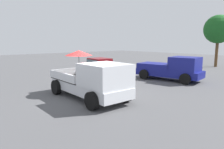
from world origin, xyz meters
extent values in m
plane|color=#4C4C4F|center=(0.00, 0.00, 0.00)|extent=(80.00, 80.00, 0.00)
cylinder|color=black|center=(1.76, 0.96, 0.40)|extent=(0.80, 0.29, 0.80)
cylinder|color=black|center=(1.74, -1.00, 0.40)|extent=(0.80, 0.29, 0.80)
cylinder|color=black|center=(-1.74, 1.00, 0.40)|extent=(0.80, 0.29, 0.80)
cylinder|color=black|center=(-1.76, -0.96, 0.40)|extent=(0.80, 0.29, 0.80)
cube|color=silver|center=(0.00, 0.00, 0.57)|extent=(5.02, 1.87, 0.50)
cube|color=silver|center=(1.40, -0.02, 1.36)|extent=(2.13, 1.89, 1.08)
cube|color=#4C606B|center=(2.40, -0.03, 1.56)|extent=(0.08, 1.72, 0.64)
cube|color=black|center=(-1.15, 0.02, 0.85)|extent=(2.83, 1.88, 0.06)
cube|color=silver|center=(-1.14, 0.94, 1.08)|extent=(2.80, 0.14, 0.40)
cube|color=silver|center=(-1.16, -0.90, 1.08)|extent=(2.80, 0.14, 0.40)
cube|color=silver|center=(-2.50, 0.03, 1.08)|extent=(0.13, 1.84, 0.40)
ellipsoid|color=brown|center=(-0.98, 0.13, 1.14)|extent=(0.68, 0.33, 0.52)
sphere|color=brown|center=(-0.68, 0.13, 1.46)|extent=(0.28, 0.28, 0.28)
cone|color=brown|center=(-0.68, 0.21, 1.60)|extent=(0.09, 0.09, 0.12)
cone|color=brown|center=(-0.68, 0.05, 1.60)|extent=(0.09, 0.09, 0.12)
cylinder|color=black|center=(-1.10, 0.14, 1.53)|extent=(0.03, 0.03, 1.30)
cone|color=red|center=(-1.10, 0.14, 2.28)|extent=(1.51, 1.51, 0.28)
cylinder|color=black|center=(1.09, 8.77, 0.38)|extent=(0.79, 0.39, 0.76)
cylinder|color=black|center=(1.44, 6.90, 0.38)|extent=(0.79, 0.39, 0.76)
cylinder|color=black|center=(-2.05, 8.19, 0.38)|extent=(0.79, 0.39, 0.76)
cylinder|color=black|center=(-1.71, 6.32, 0.38)|extent=(0.79, 0.39, 0.76)
cube|color=navy|center=(-0.31, 7.54, 0.55)|extent=(5.05, 2.65, 0.50)
cube|color=navy|center=(0.87, 7.76, 1.30)|extent=(2.20, 2.12, 1.00)
cube|color=navy|center=(-1.29, 7.36, 1.00)|extent=(2.98, 2.26, 0.40)
cylinder|color=black|center=(-8.47, 5.21, 0.33)|extent=(0.68, 0.28, 0.66)
cylinder|color=black|center=(-8.30, 6.96, 0.33)|extent=(0.68, 0.28, 0.66)
cylinder|color=black|center=(-5.78, 4.96, 0.33)|extent=(0.68, 0.28, 0.66)
cylinder|color=black|center=(-5.62, 6.71, 0.33)|extent=(0.68, 0.28, 0.66)
cube|color=maroon|center=(-7.04, 5.96, 0.55)|extent=(4.44, 2.15, 0.52)
cube|color=maroon|center=(-6.94, 5.95, 1.05)|extent=(2.24, 1.79, 0.56)
cube|color=#4C606B|center=(-6.94, 5.95, 1.05)|extent=(2.19, 1.86, 0.32)
cylinder|color=brown|center=(-1.65, 18.72, 1.57)|extent=(0.32, 0.32, 3.15)
sphere|color=#19561E|center=(-1.65, 18.72, 4.26)|extent=(3.18, 3.18, 3.18)
camera|label=1|loc=(8.83, -5.91, 2.91)|focal=33.44mm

